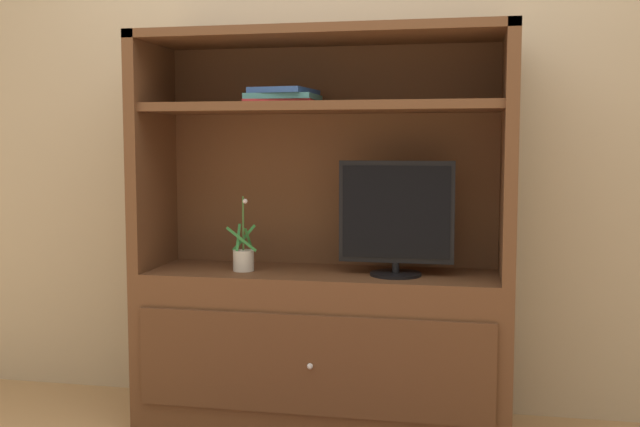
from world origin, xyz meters
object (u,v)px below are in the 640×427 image
media_console (323,304)px  potted_plant (244,259)px  tv_monitor (396,218)px  magazine_stack (284,96)px

media_console → potted_plant: bearing=-171.0°
tv_monitor → magazine_stack: size_ratio=1.51×
potted_plant → magazine_stack: 0.70m
media_console → potted_plant: media_console is taller
potted_plant → tv_monitor: bearing=1.1°
tv_monitor → magazine_stack: bearing=175.9°
magazine_stack → tv_monitor: bearing=-4.1°
tv_monitor → magazine_stack: (-0.48, 0.03, 0.49)m
tv_monitor → potted_plant: bearing=-178.9°
media_console → magazine_stack: bearing=-177.8°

